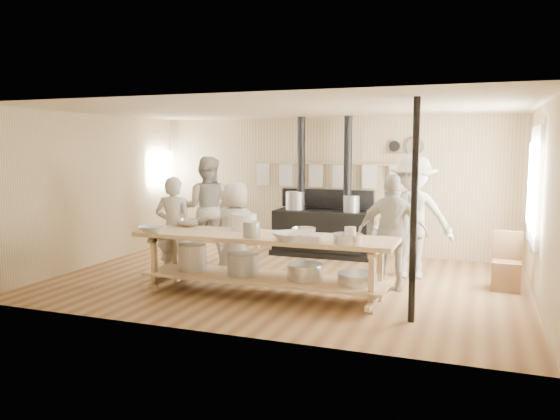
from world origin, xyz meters
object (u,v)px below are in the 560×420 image
(cook_center, at_px, (235,230))
(cook_right, at_px, (393,233))
(cook_by_window, at_px, (412,217))
(stove, at_px, (323,228))
(prep_table, at_px, (263,258))
(cook_far_left, at_px, (174,228))
(cook_left, at_px, (207,208))
(roasting_pan, at_px, (305,238))
(chair, at_px, (506,273))

(cook_center, distance_m, cook_right, 2.39)
(cook_right, height_order, cook_by_window, cook_by_window)
(stove, bearing_deg, cook_by_window, -34.90)
(prep_table, distance_m, cook_center, 1.11)
(cook_center, bearing_deg, cook_far_left, 28.04)
(prep_table, relative_size, cook_by_window, 1.88)
(cook_far_left, distance_m, cook_left, 1.57)
(cook_right, height_order, roasting_pan, cook_right)
(cook_left, xyz_separation_m, cook_center, (1.12, -1.19, -0.18))
(roasting_pan, bearing_deg, cook_by_window, 62.79)
(cook_left, height_order, cook_center, cook_left)
(cook_by_window, bearing_deg, chair, -15.86)
(stove, bearing_deg, cook_center, -108.79)
(chair, relative_size, roasting_pan, 1.98)
(stove, xyz_separation_m, prep_table, (-0.00, -3.02, -0.00))
(prep_table, height_order, cook_center, cook_center)
(chair, bearing_deg, cook_right, -155.80)
(chair, bearing_deg, roasting_pan, -139.87)
(cook_right, relative_size, roasting_pan, 3.96)
(cook_center, distance_m, chair, 4.02)
(cook_far_left, bearing_deg, cook_center, -170.74)
(cook_right, distance_m, roasting_pan, 1.54)
(roasting_pan, bearing_deg, cook_far_left, 162.42)
(stove, relative_size, cook_right, 1.56)
(roasting_pan, bearing_deg, stove, 101.96)
(stove, bearing_deg, roasting_pan, -78.04)
(cook_right, bearing_deg, cook_center, -2.54)
(cook_far_left, xyz_separation_m, cook_by_window, (3.43, 1.36, 0.16))
(prep_table, bearing_deg, cook_center, 134.76)
(prep_table, relative_size, roasting_pan, 8.58)
(cook_right, relative_size, chair, 2.00)
(cook_by_window, height_order, roasting_pan, cook_by_window)
(cook_far_left, height_order, roasting_pan, cook_far_left)
(cook_far_left, xyz_separation_m, cook_center, (0.88, 0.35, -0.04))
(cook_far_left, height_order, cook_left, cook_left)
(prep_table, distance_m, roasting_pan, 0.87)
(cook_left, relative_size, cook_center, 1.24)
(prep_table, relative_size, cook_center, 2.38)
(stove, distance_m, cook_right, 2.67)
(stove, relative_size, roasting_pan, 6.20)
(prep_table, distance_m, cook_far_left, 1.71)
(cook_right, bearing_deg, prep_table, 23.40)
(stove, xyz_separation_m, cook_far_left, (-1.64, -2.60, 0.28))
(cook_by_window, distance_m, chair, 1.57)
(stove, height_order, cook_right, stove)
(prep_table, xyz_separation_m, cook_left, (-1.88, 1.96, 0.41))
(cook_far_left, bearing_deg, cook_by_window, -171.21)
(prep_table, height_order, cook_right, cook_right)
(stove, height_order, cook_by_window, stove)
(prep_table, distance_m, cook_by_window, 2.56)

